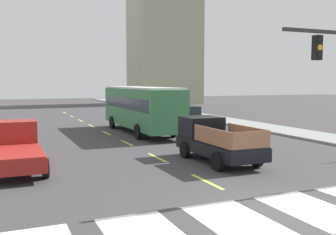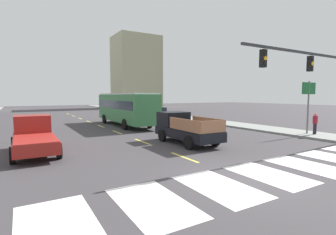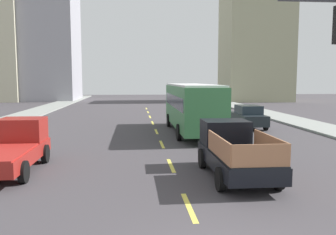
# 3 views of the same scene
# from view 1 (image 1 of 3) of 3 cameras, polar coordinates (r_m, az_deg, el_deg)

# --- Properties ---
(ground_plane) EXTENTS (160.00, 160.00, 0.00)m
(ground_plane) POSITION_cam_1_polar(r_m,az_deg,el_deg) (11.57, 15.53, -13.58)
(ground_plane) COLOR #3F3B3F
(sidewalk_right) EXTENTS (3.24, 110.00, 0.15)m
(sidewalk_right) POSITION_cam_1_polar(r_m,az_deg,el_deg) (32.95, 12.73, -1.20)
(sidewalk_right) COLOR gray
(sidewalk_right) RESTS_ON ground
(crosswalk_stripe_3) EXTENTS (1.82, 3.29, 0.01)m
(crosswalk_stripe_3) POSITION_cam_1_polar(r_m,az_deg,el_deg) (10.85, 10.09, -14.73)
(crosswalk_stripe_3) COLOR white
(crosswalk_stripe_3) RESTS_ON ground
(crosswalk_stripe_4) EXTENTS (1.82, 3.29, 0.01)m
(crosswalk_stripe_4) POSITION_cam_1_polar(r_m,az_deg,el_deg) (12.37, 20.26, -12.45)
(crosswalk_stripe_4) COLOR white
(crosswalk_stripe_4) RESTS_ON ground
(lane_dash_0) EXTENTS (0.16, 2.40, 0.01)m
(lane_dash_0) POSITION_cam_1_polar(r_m,az_deg,el_deg) (14.76, 5.67, -9.27)
(lane_dash_0) COLOR #DFCD4C
(lane_dash_0) RESTS_ON ground
(lane_dash_1) EXTENTS (0.16, 2.40, 0.01)m
(lane_dash_1) POSITION_cam_1_polar(r_m,az_deg,el_deg) (19.18, -1.58, -5.86)
(lane_dash_1) COLOR #DFCD4C
(lane_dash_1) RESTS_ON ground
(lane_dash_2) EXTENTS (0.16, 2.40, 0.01)m
(lane_dash_2) POSITION_cam_1_polar(r_m,az_deg,el_deg) (23.83, -6.02, -3.70)
(lane_dash_2) COLOR #DFCD4C
(lane_dash_2) RESTS_ON ground
(lane_dash_3) EXTENTS (0.16, 2.40, 0.01)m
(lane_dash_3) POSITION_cam_1_polar(r_m,az_deg,el_deg) (28.60, -8.98, -2.25)
(lane_dash_3) COLOR #DFCD4C
(lane_dash_3) RESTS_ON ground
(lane_dash_4) EXTENTS (0.16, 2.40, 0.01)m
(lane_dash_4) POSITION_cam_1_polar(r_m,az_deg,el_deg) (33.44, -11.08, -1.20)
(lane_dash_4) COLOR #DFCD4C
(lane_dash_4) RESTS_ON ground
(lane_dash_5) EXTENTS (0.16, 2.40, 0.01)m
(lane_dash_5) POSITION_cam_1_polar(r_m,az_deg,el_deg) (38.32, -12.65, -0.42)
(lane_dash_5) COLOR #DFCD4C
(lane_dash_5) RESTS_ON ground
(lane_dash_6) EXTENTS (0.16, 2.40, 0.01)m
(lane_dash_6) POSITION_cam_1_polar(r_m,az_deg,el_deg) (43.23, -13.86, 0.18)
(lane_dash_6) COLOR #DFCD4C
(lane_dash_6) RESTS_ON ground
(lane_dash_7) EXTENTS (0.16, 2.40, 0.01)m
(lane_dash_7) POSITION_cam_1_polar(r_m,az_deg,el_deg) (48.15, -14.83, 0.66)
(lane_dash_7) COLOR #DFCD4C
(lane_dash_7) RESTS_ON ground
(pickup_stakebed) EXTENTS (2.18, 5.20, 1.96)m
(pickup_stakebed) POSITION_cam_1_polar(r_m,az_deg,el_deg) (18.51, 6.73, -3.37)
(pickup_stakebed) COLOR black
(pickup_stakebed) RESTS_ON ground
(pickup_dark) EXTENTS (2.18, 5.20, 1.96)m
(pickup_dark) POSITION_cam_1_polar(r_m,az_deg,el_deg) (17.72, -21.31, -4.13)
(pickup_dark) COLOR maroon
(pickup_dark) RESTS_ON ground
(city_bus) EXTENTS (2.72, 10.80, 3.32)m
(city_bus) POSITION_cam_1_polar(r_m,az_deg,el_deg) (28.27, -3.98, 1.69)
(city_bus) COLOR #387945
(city_bus) RESTS_ON ground
(sedan_near_left) EXTENTS (2.02, 4.40, 1.72)m
(sedan_near_left) POSITION_cam_1_polar(r_m,az_deg,el_deg) (31.99, 2.65, 0.15)
(sedan_near_left) COLOR black
(sedan_near_left) RESTS_ON ground
(block_mid_left) EXTENTS (10.65, 8.88, 17.85)m
(block_mid_left) POSITION_cam_1_polar(r_m,az_deg,el_deg) (67.27, -0.57, 9.69)
(block_mid_left) COLOR #9E9E7B
(block_mid_left) RESTS_ON ground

